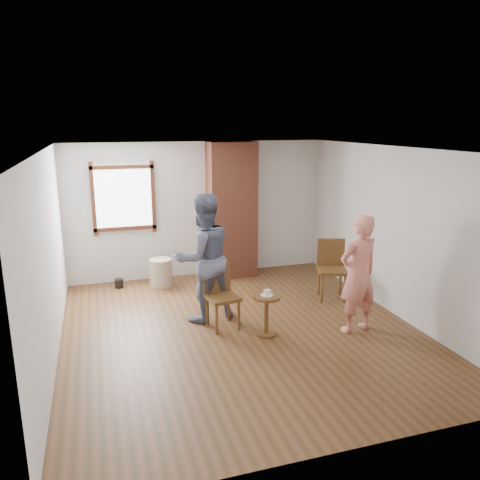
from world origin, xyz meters
The scene contains 12 objects.
ground centered at (0.00, 0.00, 0.00)m, with size 5.50×5.50×0.00m, color brown.
room_shell centered at (-0.06, 0.61, 1.81)m, with size 5.04×5.52×2.62m.
brick_chimney centered at (0.60, 2.50, 1.30)m, with size 0.90×0.50×2.60m, color #A5553A.
stoneware_crock centered at (-0.84, 2.26, 0.26)m, with size 0.40×0.40×0.52m, color #C2B18C.
dark_pot centered at (-1.59, 2.40, 0.08)m, with size 0.16×0.16×0.16m, color black.
dining_chair_left centered at (-0.24, 0.25, 0.52)m, with size 0.50×0.50×0.93m.
dining_chair_right centered at (1.89, 0.83, 0.57)m, with size 0.59×0.59×1.01m.
side_table centered at (0.30, -0.25, 0.40)m, with size 0.40×0.40×0.60m.
cake_plate centered at (0.30, -0.25, 0.60)m, with size 0.18×0.18×0.01m, color white.
cake_slice centered at (0.31, -0.25, 0.64)m, with size 0.08×0.07×0.06m, color white.
man centered at (-0.41, 0.57, 0.98)m, with size 0.95×0.74×1.95m, color #151A3B.
person_pink centered at (1.59, -0.50, 0.86)m, with size 0.63×0.41×1.72m, color #F58A7A.
Camera 1 is at (-1.88, -6.00, 2.95)m, focal length 35.00 mm.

